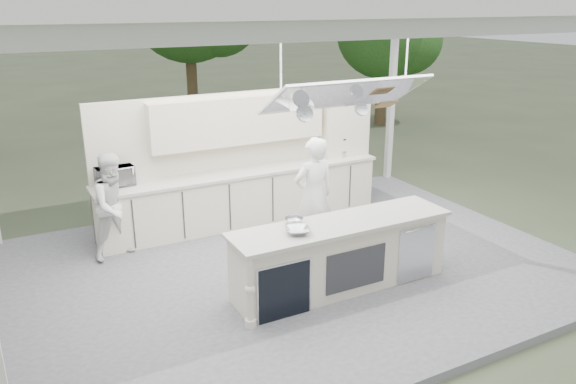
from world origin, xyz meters
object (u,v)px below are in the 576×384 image
back_counter (244,196)px  head_chef (313,196)px  demo_island (340,255)px  sous_chef (116,206)px

back_counter → head_chef: 1.75m
demo_island → back_counter: (-0.18, 2.81, 0.00)m
demo_island → head_chef: 1.28m
sous_chef → back_counter: bearing=-9.9°
head_chef → sous_chef: 2.96m
back_counter → head_chef: (0.44, -1.64, 0.44)m
head_chef → sous_chef: bearing=-25.8°
head_chef → demo_island: bearing=76.7°
back_counter → sous_chef: bearing=-170.2°
head_chef → sous_chef: (-2.69, 1.25, -0.10)m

